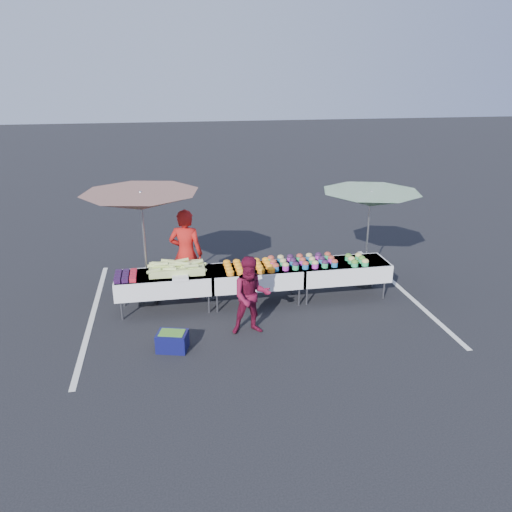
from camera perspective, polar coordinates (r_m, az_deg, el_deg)
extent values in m
plane|color=black|center=(10.18, 0.00, -5.29)|extent=(80.00, 80.00, 0.00)
cube|color=silver|center=(10.16, -18.16, -6.41)|extent=(0.10, 5.00, 0.00)
cube|color=silver|center=(11.16, 16.43, -3.79)|extent=(0.10, 5.00, 0.00)
cube|color=white|center=(9.75, -10.47, -2.15)|extent=(1.80, 0.75, 0.04)
cube|color=white|center=(9.81, -10.41, -3.01)|extent=(1.86, 0.81, 0.36)
cylinder|color=slate|center=(9.74, -15.10, -6.00)|extent=(0.04, 0.04, 0.39)
cylinder|color=slate|center=(10.28, -14.88, -4.56)|extent=(0.04, 0.04, 0.39)
cylinder|color=slate|center=(9.72, -5.40, -5.41)|extent=(0.04, 0.04, 0.39)
cylinder|color=slate|center=(10.25, -5.71, -4.00)|extent=(0.04, 0.04, 0.39)
cube|color=white|center=(9.89, 0.00, -1.47)|extent=(1.80, 0.75, 0.04)
cube|color=white|center=(9.95, 0.00, -2.32)|extent=(1.86, 0.81, 0.36)
cylinder|color=slate|center=(9.73, -4.46, -5.35)|extent=(0.04, 0.04, 0.39)
cylinder|color=slate|center=(10.27, -4.82, -3.94)|extent=(0.04, 0.04, 0.39)
cylinder|color=slate|center=(10.01, 4.94, -4.61)|extent=(0.04, 0.04, 0.39)
cylinder|color=slate|center=(10.53, 4.11, -3.29)|extent=(0.04, 0.04, 0.39)
cube|color=white|center=(10.34, 9.86, -0.78)|extent=(1.80, 0.75, 0.04)
cube|color=white|center=(10.40, 9.81, -1.60)|extent=(1.86, 0.81, 0.36)
cylinder|color=slate|center=(10.05, 5.83, -4.54)|extent=(0.04, 0.04, 0.39)
cylinder|color=slate|center=(10.56, 4.95, -3.22)|extent=(0.04, 0.04, 0.39)
cylinder|color=slate|center=(10.60, 14.40, -3.75)|extent=(0.04, 0.04, 0.39)
cylinder|color=slate|center=(11.09, 13.17, -2.54)|extent=(0.04, 0.04, 0.39)
cube|color=black|center=(9.53, -15.59, -2.73)|extent=(0.12, 0.12, 0.08)
cube|color=black|center=(9.66, -15.53, -2.41)|extent=(0.12, 0.12, 0.08)
cube|color=black|center=(9.79, -15.47, -2.10)|extent=(0.12, 0.12, 0.08)
cube|color=black|center=(9.92, -15.41, -1.80)|extent=(0.12, 0.12, 0.08)
cube|color=black|center=(9.52, -14.75, -2.68)|extent=(0.12, 0.12, 0.08)
cube|color=black|center=(9.65, -14.70, -2.36)|extent=(0.12, 0.12, 0.08)
cube|color=black|center=(9.77, -14.65, -2.05)|extent=(0.12, 0.12, 0.08)
cube|color=black|center=(9.90, -14.60, -1.75)|extent=(0.12, 0.12, 0.08)
cube|color=#B4131A|center=(9.50, -13.91, -2.63)|extent=(0.12, 0.12, 0.08)
cube|color=#B4131A|center=(9.63, -13.87, -2.31)|extent=(0.12, 0.12, 0.08)
cube|color=#B4131A|center=(9.76, -13.83, -2.00)|extent=(0.12, 0.12, 0.08)
cube|color=#B4131A|center=(9.89, -13.80, -1.70)|extent=(0.12, 0.12, 0.08)
cube|color=#A4C163|center=(9.76, -9.04, -1.46)|extent=(1.05, 0.55, 0.14)
cylinder|color=#A4C163|center=(9.90, -7.32, -0.84)|extent=(0.27, 0.09, 0.10)
cylinder|color=#A4C163|center=(9.77, -11.30, -0.93)|extent=(0.27, 0.14, 0.07)
cylinder|color=#A4C163|center=(9.61, -8.40, -0.83)|extent=(0.27, 0.14, 0.09)
cylinder|color=#A4C163|center=(9.78, -11.55, -1.28)|extent=(0.27, 0.15, 0.10)
cylinder|color=#A4C163|center=(9.68, -10.11, -1.13)|extent=(0.27, 0.15, 0.08)
cylinder|color=#A4C163|center=(9.76, -9.31, -0.72)|extent=(0.27, 0.10, 0.10)
cylinder|color=#A4C163|center=(9.64, -9.29, -0.99)|extent=(0.27, 0.07, 0.08)
cylinder|color=#A4C163|center=(9.56, -9.81, -1.49)|extent=(0.27, 0.14, 0.09)
cylinder|color=#A4C163|center=(9.91, -10.04, -0.56)|extent=(0.27, 0.12, 0.08)
cylinder|color=#A4C163|center=(9.85, -6.43, -0.83)|extent=(0.27, 0.16, 0.08)
cylinder|color=#A4C163|center=(9.69, -10.92, -1.09)|extent=(0.27, 0.11, 0.07)
cylinder|color=#A4C163|center=(9.53, -9.52, -1.81)|extent=(0.27, 0.10, 0.07)
cylinder|color=#A4C163|center=(9.86, -8.48, -0.51)|extent=(0.27, 0.12, 0.08)
cylinder|color=#A4C163|center=(9.53, -11.62, -1.68)|extent=(0.27, 0.15, 0.08)
cylinder|color=#A4C163|center=(9.76, -11.09, -0.84)|extent=(0.27, 0.10, 0.08)
cylinder|color=#A4C163|center=(9.69, -7.83, -1.04)|extent=(0.27, 0.16, 0.10)
cylinder|color=#A4C163|center=(9.65, -10.74, -0.91)|extent=(0.27, 0.12, 0.09)
cylinder|color=#A4C163|center=(9.51, -7.40, -1.14)|extent=(0.27, 0.09, 0.07)
cylinder|color=#A4C163|center=(9.56, -7.02, -1.43)|extent=(0.27, 0.10, 0.09)
cylinder|color=#A4C163|center=(9.63, -7.56, -1.40)|extent=(0.27, 0.12, 0.09)
cylinder|color=#A4C163|center=(9.97, -8.53, -0.75)|extent=(0.27, 0.10, 0.08)
cylinder|color=#A4C163|center=(9.72, -6.86, -0.77)|extent=(0.27, 0.14, 0.10)
cylinder|color=#A4C163|center=(9.95, -7.30, -0.72)|extent=(0.27, 0.12, 0.07)
cylinder|color=#A4C163|center=(9.92, -7.66, -0.80)|extent=(0.27, 0.07, 0.10)
cylinder|color=#A4C163|center=(9.55, -6.50, -1.62)|extent=(0.27, 0.09, 0.10)
cube|color=white|center=(9.46, -8.65, -2.46)|extent=(0.30, 0.25, 0.05)
cylinder|color=orange|center=(9.54, -2.95, -2.05)|extent=(0.15, 0.15, 0.05)
ellipsoid|color=orange|center=(9.52, -2.96, -1.82)|extent=(0.15, 0.15, 0.08)
cylinder|color=orange|center=(9.70, -3.09, -1.65)|extent=(0.15, 0.15, 0.05)
ellipsoid|color=orange|center=(9.69, -3.10, -1.43)|extent=(0.15, 0.15, 0.08)
cylinder|color=orange|center=(9.87, -3.23, -1.27)|extent=(0.15, 0.15, 0.05)
ellipsoid|color=orange|center=(9.85, -3.23, -1.05)|extent=(0.15, 0.15, 0.08)
cylinder|color=orange|center=(10.04, -3.36, -0.89)|extent=(0.15, 0.15, 0.05)
ellipsoid|color=orange|center=(10.02, -3.36, -0.68)|extent=(0.15, 0.15, 0.08)
cylinder|color=orange|center=(9.56, -1.76, -1.97)|extent=(0.15, 0.15, 0.05)
ellipsoid|color=orange|center=(9.55, -1.76, -1.74)|extent=(0.15, 0.15, 0.08)
cylinder|color=orange|center=(9.73, -1.92, -1.57)|extent=(0.15, 0.15, 0.05)
ellipsoid|color=orange|center=(9.71, -1.93, -1.35)|extent=(0.15, 0.15, 0.08)
cylinder|color=orange|center=(9.89, -2.08, -1.19)|extent=(0.15, 0.15, 0.05)
ellipsoid|color=orange|center=(9.88, -2.08, -0.97)|extent=(0.15, 0.15, 0.08)
cylinder|color=orange|center=(10.06, -2.23, -0.82)|extent=(0.15, 0.15, 0.05)
ellipsoid|color=orange|center=(10.05, -2.23, -0.61)|extent=(0.15, 0.15, 0.08)
cylinder|color=orange|center=(9.59, -0.58, -1.89)|extent=(0.15, 0.15, 0.05)
ellipsoid|color=orange|center=(9.58, -0.58, -1.67)|extent=(0.15, 0.15, 0.08)
cylinder|color=orange|center=(9.76, -0.76, -1.49)|extent=(0.15, 0.15, 0.05)
ellipsoid|color=orange|center=(9.74, -0.76, -1.28)|extent=(0.15, 0.15, 0.08)
cylinder|color=orange|center=(9.92, -0.94, -1.12)|extent=(0.15, 0.15, 0.05)
ellipsoid|color=orange|center=(9.91, -0.94, -0.90)|extent=(0.15, 0.15, 0.08)
cylinder|color=orange|center=(10.09, -1.10, -0.75)|extent=(0.15, 0.15, 0.05)
ellipsoid|color=orange|center=(10.07, -1.11, -0.54)|extent=(0.15, 0.15, 0.08)
cylinder|color=orange|center=(9.63, 0.59, -1.81)|extent=(0.15, 0.15, 0.05)
ellipsoid|color=orange|center=(9.61, 0.59, -1.58)|extent=(0.15, 0.15, 0.08)
cylinder|color=orange|center=(9.79, 0.39, -1.42)|extent=(0.15, 0.15, 0.05)
ellipsoid|color=orange|center=(9.78, 0.39, -1.20)|extent=(0.15, 0.15, 0.08)
cylinder|color=orange|center=(9.95, 0.20, -1.04)|extent=(0.15, 0.15, 0.05)
ellipsoid|color=orange|center=(9.94, 0.20, -0.83)|extent=(0.15, 0.15, 0.08)
cylinder|color=orange|center=(10.12, 0.01, -0.68)|extent=(0.15, 0.15, 0.05)
ellipsoid|color=orange|center=(10.11, 0.01, -0.46)|extent=(0.15, 0.15, 0.08)
cylinder|color=orange|center=(9.66, 1.76, -1.73)|extent=(0.15, 0.15, 0.05)
ellipsoid|color=orange|center=(9.65, 1.76, -1.50)|extent=(0.15, 0.15, 0.08)
cylinder|color=orange|center=(9.83, 1.54, -1.34)|extent=(0.15, 0.15, 0.05)
ellipsoid|color=orange|center=(9.81, 1.54, -1.12)|extent=(0.15, 0.15, 0.08)
cylinder|color=orange|center=(9.99, 1.33, -0.96)|extent=(0.15, 0.15, 0.05)
ellipsoid|color=orange|center=(9.98, 1.33, -0.75)|extent=(0.15, 0.15, 0.08)
cylinder|color=orange|center=(10.15, 1.12, -0.60)|extent=(0.15, 0.15, 0.05)
ellipsoid|color=orange|center=(10.14, 1.13, -0.39)|extent=(0.15, 0.15, 0.08)
cylinder|color=#2267A2|center=(9.73, 2.26, -1.42)|extent=(0.13, 0.13, 0.10)
ellipsoid|color=maroon|center=(9.71, 2.27, -1.09)|extent=(0.14, 0.14, 0.10)
cylinder|color=#C129B5|center=(9.93, 1.99, -0.96)|extent=(0.13, 0.13, 0.10)
ellipsoid|color=maroon|center=(9.91, 1.99, -0.63)|extent=(0.14, 0.14, 0.10)
cylinder|color=#2BAC62|center=(10.13, 1.72, -0.51)|extent=(0.13, 0.13, 0.10)
ellipsoid|color=maroon|center=(10.11, 1.73, -0.20)|extent=(0.14, 0.14, 0.10)
cylinder|color=#C129B5|center=(9.77, 3.41, -1.34)|extent=(0.13, 0.13, 0.10)
ellipsoid|color=#C6BE60|center=(9.75, 3.41, -1.01)|extent=(0.14, 0.14, 0.10)
cylinder|color=#2BAC62|center=(9.97, 3.11, -0.88)|extent=(0.13, 0.13, 0.10)
ellipsoid|color=#C6BE60|center=(9.95, 3.12, -0.56)|extent=(0.14, 0.14, 0.10)
cylinder|color=#2267A2|center=(10.17, 2.83, -0.44)|extent=(0.13, 0.13, 0.10)
ellipsoid|color=#C6BE60|center=(10.15, 2.83, -0.12)|extent=(0.14, 0.14, 0.10)
cylinder|color=#2BAC62|center=(9.82, 4.54, -1.26)|extent=(0.13, 0.13, 0.10)
ellipsoid|color=black|center=(9.80, 4.55, -0.93)|extent=(0.14, 0.14, 0.10)
cylinder|color=#2267A2|center=(10.02, 4.22, -0.81)|extent=(0.13, 0.13, 0.10)
ellipsoid|color=black|center=(10.00, 4.23, -0.49)|extent=(0.14, 0.14, 0.10)
cylinder|color=#C129B5|center=(10.22, 3.92, -0.37)|extent=(0.13, 0.13, 0.10)
ellipsoid|color=black|center=(10.19, 3.93, -0.05)|extent=(0.14, 0.14, 0.10)
cylinder|color=#2267A2|center=(9.87, 5.67, -1.18)|extent=(0.13, 0.13, 0.10)
ellipsoid|color=maroon|center=(9.85, 5.68, -0.86)|extent=(0.14, 0.14, 0.10)
cylinder|color=#C129B5|center=(10.07, 5.33, -0.73)|extent=(0.13, 0.13, 0.10)
ellipsoid|color=maroon|center=(10.05, 5.34, -0.41)|extent=(0.14, 0.14, 0.10)
cylinder|color=#2BAC62|center=(10.26, 5.00, -0.30)|extent=(0.13, 0.13, 0.10)
ellipsoid|color=maroon|center=(10.24, 5.01, 0.02)|extent=(0.14, 0.14, 0.10)
cylinder|color=#C129B5|center=(9.92, 6.78, -1.10)|extent=(0.13, 0.13, 0.10)
ellipsoid|color=#C6BE60|center=(9.90, 6.79, -0.78)|extent=(0.14, 0.14, 0.10)
cylinder|color=#2BAC62|center=(10.12, 6.42, -0.66)|extent=(0.13, 0.13, 0.10)
ellipsoid|color=#C6BE60|center=(10.10, 6.43, -0.34)|extent=(0.14, 0.14, 0.10)
cylinder|color=#2267A2|center=(10.32, 6.07, -0.23)|extent=(0.13, 0.13, 0.10)
ellipsoid|color=#C6BE60|center=(10.30, 6.09, 0.08)|extent=(0.14, 0.14, 0.10)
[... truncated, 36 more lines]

